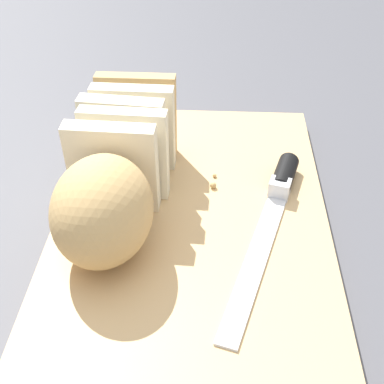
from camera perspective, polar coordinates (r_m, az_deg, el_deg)
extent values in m
plane|color=#4C4C51|center=(0.62, 0.00, -3.79)|extent=(3.00, 3.00, 0.00)
cube|color=tan|center=(0.61, 0.00, -3.03)|extent=(0.48, 0.32, 0.02)
ellipsoid|color=tan|center=(0.53, -9.78, -2.03)|extent=(0.13, 0.11, 0.11)
cube|color=beige|center=(0.58, -8.64, 2.66)|extent=(0.03, 0.10, 0.11)
cube|color=beige|center=(0.60, -7.35, 4.20)|extent=(0.03, 0.10, 0.11)
cube|color=beige|center=(0.63, -7.44, 5.69)|extent=(0.04, 0.10, 0.11)
cube|color=beige|center=(0.65, -6.34, 7.02)|extent=(0.03, 0.10, 0.11)
cube|color=tan|center=(0.68, -6.02, 8.29)|extent=(0.03, 0.10, 0.11)
cube|color=silver|center=(0.55, 7.04, -7.35)|extent=(0.22, 0.09, 0.00)
cylinder|color=black|center=(0.65, 10.11, 1.97)|extent=(0.06, 0.04, 0.02)
cube|color=silver|center=(0.63, 9.57, 0.37)|extent=(0.03, 0.03, 0.02)
sphere|color=tan|center=(0.65, 2.49, 1.82)|extent=(0.00, 0.00, 0.00)
sphere|color=tan|center=(0.63, 2.33, 0.74)|extent=(0.01, 0.01, 0.01)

